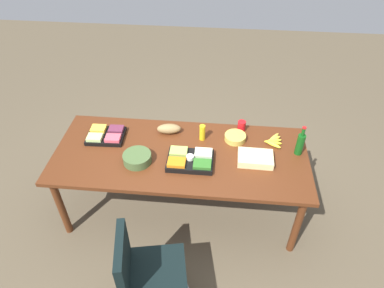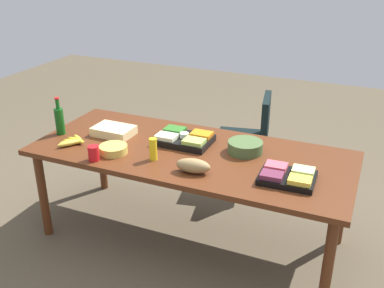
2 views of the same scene
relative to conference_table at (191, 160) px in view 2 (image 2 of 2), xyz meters
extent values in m
plane|color=brown|center=(0.00, 0.00, -0.71)|extent=(10.00, 10.00, 0.00)
cube|color=#532813|center=(0.00, 0.00, 0.05)|extent=(2.40, 1.01, 0.04)
cylinder|color=#532813|center=(-1.11, -0.42, -0.34)|extent=(0.07, 0.07, 0.75)
cylinder|color=#532813|center=(1.11, -0.42, -0.34)|extent=(0.07, 0.07, 0.75)
cylinder|color=#532813|center=(-1.11, 0.42, -0.34)|extent=(0.07, 0.07, 0.75)
cylinder|color=#532813|center=(1.11, 0.42, -0.34)|extent=(0.07, 0.07, 0.75)
cylinder|color=gray|center=(-0.08, -1.06, -0.69)|extent=(0.56, 0.56, 0.05)
cylinder|color=gray|center=(-0.08, -1.06, -0.47)|extent=(0.06, 0.06, 0.40)
cube|color=black|center=(-0.08, -1.06, -0.27)|extent=(0.56, 0.56, 0.09)
cube|color=black|center=(-0.29, -1.10, -0.01)|extent=(0.14, 0.44, 0.42)
ellipsoid|color=yellow|center=(0.88, 0.19, 0.10)|extent=(0.16, 0.12, 0.04)
ellipsoid|color=yellow|center=(0.88, 0.22, 0.10)|extent=(0.17, 0.06, 0.04)
ellipsoid|color=yellow|center=(0.89, 0.25, 0.10)|extent=(0.17, 0.08, 0.04)
ellipsoid|color=yellow|center=(0.89, 0.27, 0.10)|extent=(0.16, 0.13, 0.04)
ellipsoid|color=gold|center=(0.89, 0.30, 0.10)|extent=(0.13, 0.16, 0.04)
cube|color=beige|center=(0.70, -0.04, 0.11)|extent=(0.32, 0.23, 0.07)
cylinder|color=#114D15|center=(1.11, 0.11, 0.18)|extent=(0.08, 0.08, 0.22)
cylinder|color=#114D15|center=(1.11, 0.11, 0.33)|extent=(0.03, 0.03, 0.08)
cylinder|color=red|center=(1.11, 0.11, 0.38)|extent=(0.04, 0.04, 0.01)
cube|color=black|center=(-0.77, 0.17, 0.09)|extent=(0.37, 0.29, 0.04)
cube|color=#B4D382|center=(-0.85, 0.09, 0.13)|extent=(0.15, 0.12, 0.03)
cube|color=#D84E5E|center=(-0.67, 0.10, 0.13)|extent=(0.15, 0.12, 0.03)
cube|color=yellow|center=(-0.86, 0.23, 0.13)|extent=(0.15, 0.12, 0.03)
cube|color=#63283F|center=(-0.68, 0.24, 0.13)|extent=(0.15, 0.12, 0.03)
cylinder|color=gold|center=(0.51, 0.26, 0.10)|extent=(0.25, 0.25, 0.06)
cylinder|color=red|center=(0.58, 0.42, 0.13)|extent=(0.10, 0.10, 0.11)
cylinder|color=yellow|center=(0.19, 0.24, 0.15)|extent=(0.07, 0.07, 0.16)
cube|color=black|center=(0.10, -0.12, 0.10)|extent=(0.42, 0.30, 0.05)
cube|color=orange|center=(-0.01, -0.19, 0.14)|extent=(0.16, 0.12, 0.03)
cube|color=#2E6A23|center=(0.22, -0.19, 0.14)|extent=(0.16, 0.12, 0.03)
cube|color=#9EBE54|center=(-0.01, -0.04, 0.14)|extent=(0.16, 0.12, 0.03)
cube|color=beige|center=(0.22, -0.04, 0.14)|extent=(0.16, 0.12, 0.03)
cylinder|color=white|center=(0.10, -0.12, 0.14)|extent=(0.07, 0.07, 0.04)
ellipsoid|color=olive|center=(-0.15, 0.30, 0.12)|extent=(0.25, 0.14, 0.10)
cylinder|color=#445C31|center=(-0.38, -0.15, 0.11)|extent=(0.29, 0.29, 0.09)
camera|label=1|loc=(0.34, -2.41, 2.27)|focal=32.38mm
camera|label=2|loc=(-1.22, 2.79, 1.51)|focal=41.98mm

